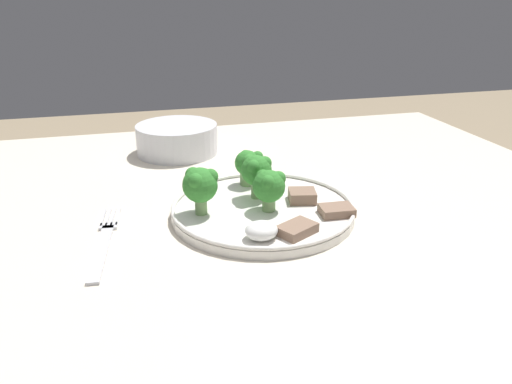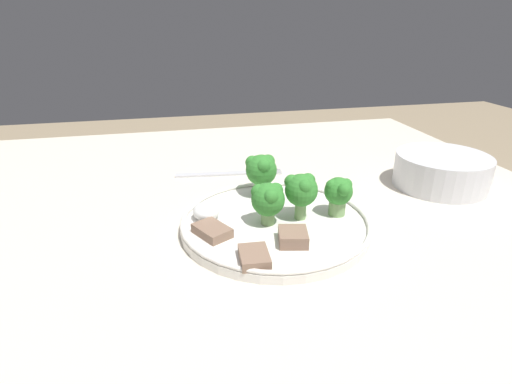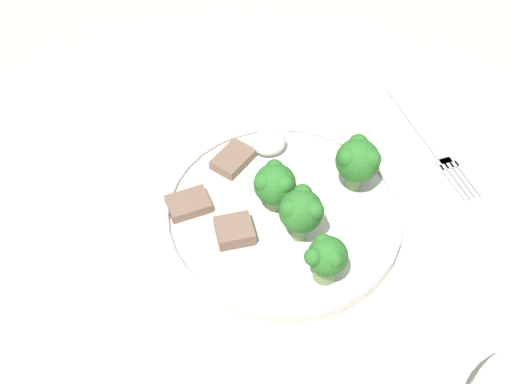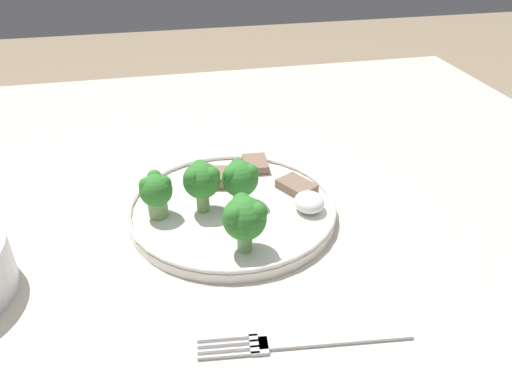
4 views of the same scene
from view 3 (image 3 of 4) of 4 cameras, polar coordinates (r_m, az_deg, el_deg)
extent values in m
cube|color=beige|center=(0.71, 0.66, -0.32)|extent=(1.13, 1.11, 0.03)
cylinder|color=brown|center=(1.47, 10.00, 10.46)|extent=(0.06, 0.06, 0.72)
cylinder|color=white|center=(0.67, 2.60, -2.17)|extent=(0.26, 0.26, 0.01)
torus|color=white|center=(0.66, 2.62, -1.69)|extent=(0.26, 0.26, 0.01)
cube|color=silver|center=(0.79, 15.15, 6.22)|extent=(0.03, 0.14, 0.00)
cube|color=silver|center=(0.76, 17.74, 2.56)|extent=(0.03, 0.02, 0.00)
cube|color=silver|center=(0.74, 18.16, 0.84)|extent=(0.01, 0.06, 0.00)
cube|color=silver|center=(0.74, 18.60, 0.97)|extent=(0.01, 0.06, 0.00)
cube|color=silver|center=(0.74, 19.03, 1.10)|extent=(0.01, 0.06, 0.00)
cube|color=silver|center=(0.75, 19.46, 1.22)|extent=(0.01, 0.06, 0.00)
cylinder|color=#7FA866|center=(0.63, 4.22, -3.43)|extent=(0.02, 0.02, 0.03)
sphere|color=#337F2D|center=(0.61, 4.38, -1.78)|extent=(0.05, 0.05, 0.05)
sphere|color=#337F2D|center=(0.60, 3.28, -1.62)|extent=(0.02, 0.02, 0.02)
sphere|color=#337F2D|center=(0.60, 5.56, -1.75)|extent=(0.02, 0.02, 0.02)
sphere|color=#337F2D|center=(0.61, 4.46, -0.17)|extent=(0.02, 0.02, 0.02)
cylinder|color=#7FA866|center=(0.68, 9.33, 1.28)|extent=(0.02, 0.02, 0.03)
sphere|color=#337F2D|center=(0.66, 9.65, 2.98)|extent=(0.05, 0.05, 0.05)
sphere|color=#337F2D|center=(0.65, 8.68, 3.24)|extent=(0.02, 0.02, 0.02)
sphere|color=#337F2D|center=(0.65, 10.90, 3.09)|extent=(0.02, 0.02, 0.02)
sphere|color=#337F2D|center=(0.66, 9.72, 4.55)|extent=(0.02, 0.02, 0.02)
cylinder|color=#7FA866|center=(0.66, 1.75, -0.74)|extent=(0.02, 0.02, 0.02)
sphere|color=#337F2D|center=(0.64, 1.81, 0.75)|extent=(0.05, 0.05, 0.05)
sphere|color=#337F2D|center=(0.63, 0.71, 0.95)|extent=(0.02, 0.02, 0.02)
sphere|color=#337F2D|center=(0.63, 2.89, 0.82)|extent=(0.02, 0.02, 0.02)
sphere|color=#337F2D|center=(0.64, 1.89, 2.28)|extent=(0.02, 0.02, 0.02)
cylinder|color=#7FA866|center=(0.61, 6.23, -7.55)|extent=(0.02, 0.02, 0.02)
sphere|color=#337F2D|center=(0.58, 6.43, -6.23)|extent=(0.04, 0.04, 0.04)
sphere|color=#337F2D|center=(0.57, 5.47, -6.18)|extent=(0.02, 0.02, 0.02)
sphere|color=#337F2D|center=(0.57, 7.55, -6.28)|extent=(0.02, 0.02, 0.02)
sphere|color=#337F2D|center=(0.58, 6.50, -4.77)|extent=(0.02, 0.02, 0.02)
cube|color=#846651|center=(0.63, -2.08, -3.72)|extent=(0.05, 0.04, 0.02)
cube|color=#846651|center=(0.70, -2.19, 3.15)|extent=(0.06, 0.05, 0.01)
cube|color=#846651|center=(0.66, -6.38, -1.27)|extent=(0.05, 0.04, 0.01)
ellipsoid|color=white|center=(0.71, 1.23, 4.76)|extent=(0.04, 0.04, 0.02)
camera|label=1|loc=(1.08, -5.42, 37.88)|focal=35.00mm
camera|label=2|loc=(0.62, -48.40, 7.64)|focal=28.00mm
camera|label=4|loc=(0.79, 47.78, 23.66)|focal=35.00mm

